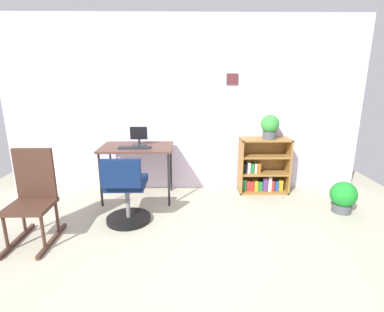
% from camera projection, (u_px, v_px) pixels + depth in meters
% --- Properties ---
extents(ground_plane, '(6.24, 6.24, 0.00)m').
position_uv_depth(ground_plane, '(183.00, 276.00, 2.50)').
color(ground_plane, '#A5A28B').
extents(wall_back, '(5.20, 0.12, 2.50)m').
position_uv_depth(wall_back, '(184.00, 106.00, 4.25)').
color(wall_back, silver).
rests_on(wall_back, ground_plane).
extents(desk, '(0.97, 0.63, 0.75)m').
position_uv_depth(desk, '(137.00, 151.00, 3.96)').
color(desk, '#51372D').
rests_on(desk, ground_plane).
extents(monitor, '(0.23, 0.19, 0.26)m').
position_uv_depth(monitor, '(139.00, 137.00, 3.97)').
color(monitor, '#262628').
rests_on(monitor, desk).
extents(keyboard, '(0.42, 0.13, 0.02)m').
position_uv_depth(keyboard, '(135.00, 148.00, 3.83)').
color(keyboard, black).
rests_on(keyboard, desk).
extents(office_chair, '(0.52, 0.55, 0.83)m').
position_uv_depth(office_chair, '(126.00, 194.00, 3.32)').
color(office_chair, black).
rests_on(office_chair, ground_plane).
extents(rocking_chair, '(0.42, 0.64, 0.96)m').
position_uv_depth(rocking_chair, '(33.00, 196.00, 2.97)').
color(rocking_chair, '#41281D').
rests_on(rocking_chair, ground_plane).
extents(bookshelf_low, '(0.71, 0.30, 0.81)m').
position_uv_depth(bookshelf_low, '(262.00, 168.00, 4.31)').
color(bookshelf_low, olive).
rests_on(bookshelf_low, ground_plane).
extents(potted_plant_on_shelf, '(0.26, 0.26, 0.34)m').
position_uv_depth(potted_plant_on_shelf, '(270.00, 126.00, 4.09)').
color(potted_plant_on_shelf, '#474C51').
rests_on(potted_plant_on_shelf, bookshelf_low).
extents(potted_plant_floor, '(0.32, 0.32, 0.40)m').
position_uv_depth(potted_plant_floor, '(343.00, 196.00, 3.65)').
color(potted_plant_floor, '#474C51').
rests_on(potted_plant_floor, ground_plane).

